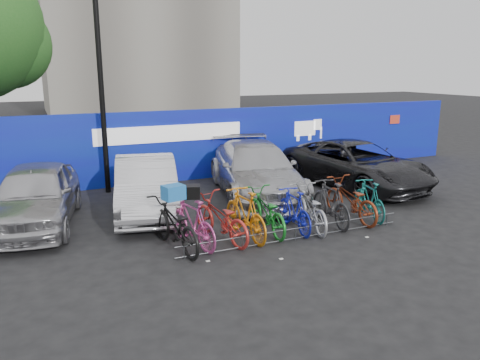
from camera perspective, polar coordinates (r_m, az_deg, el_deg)
ground at (r=11.16m, az=5.18°, el=-6.33°), size 100.00×100.00×0.00m
hoarding at (r=16.21m, az=-5.05°, el=4.35°), size 22.00×0.18×2.40m
lamppost at (r=14.68m, az=-16.58°, el=11.01°), size 0.25×0.50×6.11m
bike_rack at (r=10.62m, az=6.78°, el=-6.50°), size 5.60×0.03×0.30m
car_0 at (r=12.39m, az=-23.68°, el=-1.72°), size 2.62×4.75×1.53m
car_1 at (r=12.64m, az=-11.37°, el=-0.70°), size 2.38×4.65×1.46m
car_2 at (r=14.05m, az=1.92°, el=1.24°), size 3.33×5.78×1.58m
car_3 at (r=15.55m, az=13.90°, el=1.86°), size 3.17×5.60×1.48m
bike_0 at (r=10.00m, az=-7.99°, el=-5.42°), size 1.05×2.20×1.11m
bike_1 at (r=10.15m, az=-5.86°, el=-5.14°), size 0.93×1.88×1.09m
bike_2 at (r=10.41m, az=-2.39°, el=-4.71°), size 1.14×2.10×1.05m
bike_3 at (r=10.55m, az=0.63°, el=-4.16°), size 0.66×1.95×1.15m
bike_4 at (r=10.95m, az=3.18°, el=-3.86°), size 0.74×1.97×1.02m
bike_5 at (r=11.10m, az=6.63°, el=-3.69°), size 0.60×1.74×1.02m
bike_6 at (r=11.31m, az=8.53°, el=-3.44°), size 1.00×2.02×1.01m
bike_7 at (r=11.68m, az=11.03°, el=-2.76°), size 0.72×1.89×1.11m
bike_8 at (r=12.12m, az=13.31°, el=-2.38°), size 0.76×2.04×1.06m
bike_9 at (r=12.38m, az=15.49°, el=-2.32°), size 0.81×1.73×1.00m
cargo_crate at (r=9.80m, az=-8.12°, el=-1.51°), size 0.50×0.42×0.31m
cargo_topcase at (r=9.95m, az=-5.95°, el=-1.42°), size 0.46×0.44×0.27m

